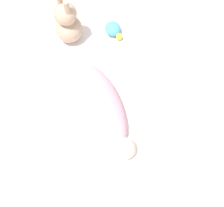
# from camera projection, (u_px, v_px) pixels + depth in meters

# --- Properties ---
(ground_plane) EXTENTS (12.00, 12.00, 0.00)m
(ground_plane) POSITION_uv_depth(u_px,v_px,m) (119.00, 119.00, 1.76)
(ground_plane) COLOR #B2A893
(bed_mattress) EXTENTS (1.53, 0.95, 0.20)m
(bed_mattress) POSITION_uv_depth(u_px,v_px,m) (119.00, 114.00, 1.67)
(bed_mattress) COLOR white
(bed_mattress) RESTS_ON ground_plane
(swaddled_baby) EXTENTS (0.62, 0.31, 0.13)m
(swaddled_baby) POSITION_uv_depth(u_px,v_px,m) (107.00, 109.00, 1.50)
(swaddled_baby) COLOR pink
(swaddled_baby) RESTS_ON bed_mattress
(pillow) EXTENTS (0.36, 0.38, 0.10)m
(pillow) POSITION_uv_depth(u_px,v_px,m) (200.00, 158.00, 1.40)
(pillow) COLOR white
(pillow) RESTS_ON bed_mattress
(bunny_plush) EXTENTS (0.18, 0.18, 0.35)m
(bunny_plush) POSITION_uv_depth(u_px,v_px,m) (68.00, 24.00, 1.66)
(bunny_plush) COLOR tan
(bunny_plush) RESTS_ON bed_mattress
(turtle_plush) EXTENTS (0.15, 0.11, 0.08)m
(turtle_plush) POSITION_uv_depth(u_px,v_px,m) (113.00, 29.00, 1.76)
(turtle_plush) COLOR #4C99C6
(turtle_plush) RESTS_ON bed_mattress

